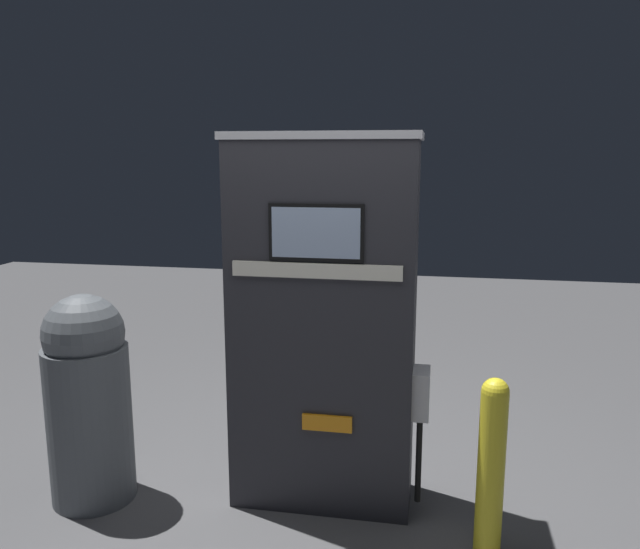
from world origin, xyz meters
name	(u,v)px	position (x,y,z in m)	size (l,w,h in m)	color
ground_plane	(316,516)	(0.00, 0.00, 0.00)	(14.00, 14.00, 0.00)	#4C4C4F
gas_pump	(324,324)	(0.00, 0.21, 1.03)	(1.09, 0.46, 2.05)	#28282D
safety_bollard	(491,464)	(0.89, -0.18, 0.48)	(0.13, 0.13, 0.92)	yellow
trash_bin	(88,397)	(-1.29, -0.04, 0.61)	(0.46, 0.46, 1.19)	#51565B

